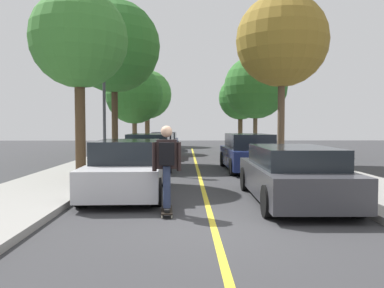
{
  "coord_description": "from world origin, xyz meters",
  "views": [
    {
      "loc": [
        -0.49,
        -6.92,
        1.79
      ],
      "look_at": [
        -0.26,
        7.08,
        1.13
      ],
      "focal_mm": 36.43,
      "sensor_mm": 36.0,
      "label": 1
    }
  ],
  "objects_px": {
    "parked_car_right_nearest": "(292,174)",
    "streetlamp": "(104,79)",
    "street_tree_right_far": "(240,98)",
    "skateboarder": "(167,162)",
    "parked_car_right_near": "(248,153)",
    "street_tree_left_near": "(114,47)",
    "parked_car_left_nearest": "(127,169)",
    "parked_car_left_far": "(158,146)",
    "street_tree_left_farthest": "(147,95)",
    "parked_car_left_farthest": "(165,141)",
    "fire_hydrant": "(315,168)",
    "street_tree_left_far": "(134,95)",
    "skateboard": "(167,210)",
    "street_tree_left_nearest": "(79,40)",
    "street_tree_right_nearest": "(282,41)",
    "street_tree_right_near": "(256,87)",
    "parked_car_left_near": "(149,152)"
  },
  "relations": [
    {
      "from": "street_tree_left_far",
      "to": "fire_hydrant",
      "type": "distance_m",
      "value": 15.92
    },
    {
      "from": "street_tree_left_nearest",
      "to": "parked_car_left_far",
      "type": "bearing_deg",
      "value": 78.72
    },
    {
      "from": "parked_car_left_far",
      "to": "parked_car_right_near",
      "type": "bearing_deg",
      "value": -57.23
    },
    {
      "from": "street_tree_right_near",
      "to": "skateboarder",
      "type": "bearing_deg",
      "value": -106.02
    },
    {
      "from": "parked_car_left_near",
      "to": "fire_hydrant",
      "type": "xyz_separation_m",
      "value": [
        5.52,
        -4.13,
        -0.22
      ]
    },
    {
      "from": "parked_car_left_near",
      "to": "street_tree_left_nearest",
      "type": "xyz_separation_m",
      "value": [
        -1.84,
        -3.62,
        3.78
      ]
    },
    {
      "from": "street_tree_left_far",
      "to": "street_tree_left_farthest",
      "type": "relative_size",
      "value": 0.85
    },
    {
      "from": "parked_car_right_near",
      "to": "street_tree_left_farthest",
      "type": "bearing_deg",
      "value": 107.35
    },
    {
      "from": "parked_car_left_nearest",
      "to": "skateboarder",
      "type": "bearing_deg",
      "value": -63.87
    },
    {
      "from": "parked_car_left_farthest",
      "to": "street_tree_right_nearest",
      "type": "xyz_separation_m",
      "value": [
        5.86,
        -10.46,
        4.93
      ]
    },
    {
      "from": "parked_car_left_far",
      "to": "parked_car_right_near",
      "type": "relative_size",
      "value": 0.97
    },
    {
      "from": "parked_car_left_nearest",
      "to": "street_tree_left_nearest",
      "type": "distance_m",
      "value": 4.86
    },
    {
      "from": "street_tree_left_nearest",
      "to": "street_tree_left_near",
      "type": "xyz_separation_m",
      "value": [
        -0.0,
        6.06,
        1.01
      ]
    },
    {
      "from": "street_tree_right_near",
      "to": "parked_car_left_nearest",
      "type": "bearing_deg",
      "value": -112.54
    },
    {
      "from": "street_tree_left_farthest",
      "to": "skateboard",
      "type": "distance_m",
      "value": 26.94
    },
    {
      "from": "street_tree_left_near",
      "to": "parked_car_left_nearest",
      "type": "bearing_deg",
      "value": -77.73
    },
    {
      "from": "street_tree_left_near",
      "to": "streetlamp",
      "type": "bearing_deg",
      "value": -88.15
    },
    {
      "from": "street_tree_right_far",
      "to": "street_tree_right_near",
      "type": "bearing_deg",
      "value": -90.0
    },
    {
      "from": "street_tree_right_far",
      "to": "skateboarder",
      "type": "height_order",
      "value": "street_tree_right_far"
    },
    {
      "from": "fire_hydrant",
      "to": "street_tree_left_nearest",
      "type": "bearing_deg",
      "value": 175.98
    },
    {
      "from": "street_tree_left_far",
      "to": "street_tree_left_nearest",
      "type": "bearing_deg",
      "value": -90.0
    },
    {
      "from": "skateboard",
      "to": "street_tree_right_far",
      "type": "bearing_deg",
      "value": 78.42
    },
    {
      "from": "skateboarder",
      "to": "street_tree_left_near",
      "type": "bearing_deg",
      "value": 105.45
    },
    {
      "from": "parked_car_right_near",
      "to": "parked_car_right_nearest",
      "type": "bearing_deg",
      "value": -90.0
    },
    {
      "from": "parked_car_left_far",
      "to": "streetlamp",
      "type": "xyz_separation_m",
      "value": [
        -1.75,
        -5.96,
        2.97
      ]
    },
    {
      "from": "street_tree_left_far",
      "to": "skateboard",
      "type": "height_order",
      "value": "street_tree_left_far"
    },
    {
      "from": "parked_car_right_nearest",
      "to": "skateboard",
      "type": "relative_size",
      "value": 5.43
    },
    {
      "from": "street_tree_right_near",
      "to": "street_tree_right_nearest",
      "type": "bearing_deg",
      "value": -90.0
    },
    {
      "from": "parked_car_right_nearest",
      "to": "streetlamp",
      "type": "height_order",
      "value": "streetlamp"
    },
    {
      "from": "parked_car_left_farthest",
      "to": "fire_hydrant",
      "type": "distance_m",
      "value": 17.07
    },
    {
      "from": "streetlamp",
      "to": "skateboard",
      "type": "bearing_deg",
      "value": -70.03
    },
    {
      "from": "parked_car_left_farthest",
      "to": "street_tree_right_near",
      "type": "relative_size",
      "value": 0.78
    },
    {
      "from": "parked_car_left_far",
      "to": "street_tree_left_farthest",
      "type": "distance_m",
      "value": 13.21
    },
    {
      "from": "parked_car_left_nearest",
      "to": "streetlamp",
      "type": "relative_size",
      "value": 0.71
    },
    {
      "from": "fire_hydrant",
      "to": "skateboard",
      "type": "xyz_separation_m",
      "value": [
        -4.38,
        -4.16,
        -0.4
      ]
    },
    {
      "from": "street_tree_left_near",
      "to": "skateboarder",
      "type": "height_order",
      "value": "street_tree_left_near"
    },
    {
      "from": "parked_car_left_near",
      "to": "parked_car_left_farthest",
      "type": "height_order",
      "value": "parked_car_left_near"
    },
    {
      "from": "street_tree_right_far",
      "to": "skateboarder",
      "type": "relative_size",
      "value": 3.3
    },
    {
      "from": "parked_car_left_far",
      "to": "street_tree_right_far",
      "type": "xyz_separation_m",
      "value": [
        5.86,
        9.14,
        3.29
      ]
    },
    {
      "from": "skateboarder",
      "to": "parked_car_left_nearest",
      "type": "bearing_deg",
      "value": 116.13
    },
    {
      "from": "parked_car_left_far",
      "to": "parked_car_right_near",
      "type": "distance_m",
      "value": 7.43
    },
    {
      "from": "parked_car_left_farthest",
      "to": "street_tree_right_nearest",
      "type": "bearing_deg",
      "value": -60.75
    },
    {
      "from": "parked_car_left_near",
      "to": "skateboarder",
      "type": "height_order",
      "value": "skateboarder"
    },
    {
      "from": "skateboard",
      "to": "street_tree_left_nearest",
      "type": "bearing_deg",
      "value": 122.47
    },
    {
      "from": "parked_car_right_near",
      "to": "street_tree_right_far",
      "type": "xyz_separation_m",
      "value": [
        1.84,
        15.39,
        3.25
      ]
    },
    {
      "from": "street_tree_right_nearest",
      "to": "street_tree_right_far",
      "type": "bearing_deg",
      "value": 90.0
    },
    {
      "from": "street_tree_left_nearest",
      "to": "skateboard",
      "type": "xyz_separation_m",
      "value": [
        2.98,
        -4.68,
        -4.4
      ]
    },
    {
      "from": "parked_car_right_near",
      "to": "street_tree_right_nearest",
      "type": "bearing_deg",
      "value": 50.09
    },
    {
      "from": "street_tree_left_farthest",
      "to": "fire_hydrant",
      "type": "height_order",
      "value": "street_tree_left_farthest"
    },
    {
      "from": "parked_car_left_nearest",
      "to": "skateboard",
      "type": "xyz_separation_m",
      "value": [
        1.14,
        -2.29,
        -0.59
      ]
    }
  ]
}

